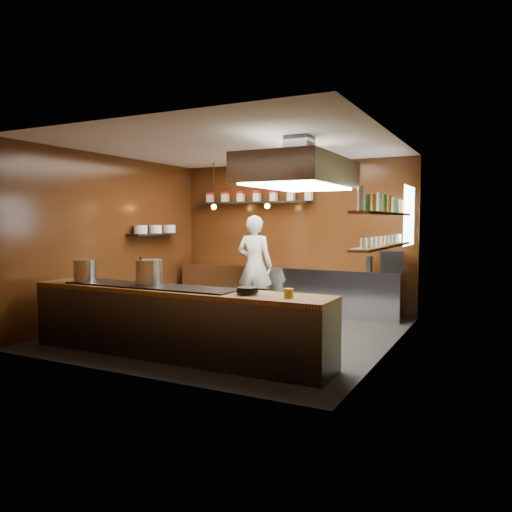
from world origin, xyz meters
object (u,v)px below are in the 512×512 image
Objects in this scene: espresso_machine at (391,261)px; chef at (255,266)px; extractor_hood at (299,172)px; stockpot_small at (149,272)px; stockpot_large at (85,270)px.

chef is (-2.43, -0.67, -0.13)m from espresso_machine.
extractor_hood is 5.46× the size of stockpot_small.
stockpot_small is (1.07, 0.12, 0.01)m from stockpot_large.
espresso_machine is at bearing 73.31° from extractor_hood.
chef is at bearing 176.63° from espresso_machine.
extractor_hood is 3.41m from stockpot_large.
extractor_hood reaches higher than chef.
extractor_hood is at bearing -125.52° from espresso_machine.
stockpot_small is 3.03m from chef.
extractor_hood reaches higher than stockpot_large.
extractor_hood is 2.96m from chef.
stockpot_small is at bearing 6.50° from stockpot_large.
stockpot_small is at bearing 83.91° from chef.
stockpot_small reaches higher than stockpot_large.
espresso_machine reaches higher than stockpot_large.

